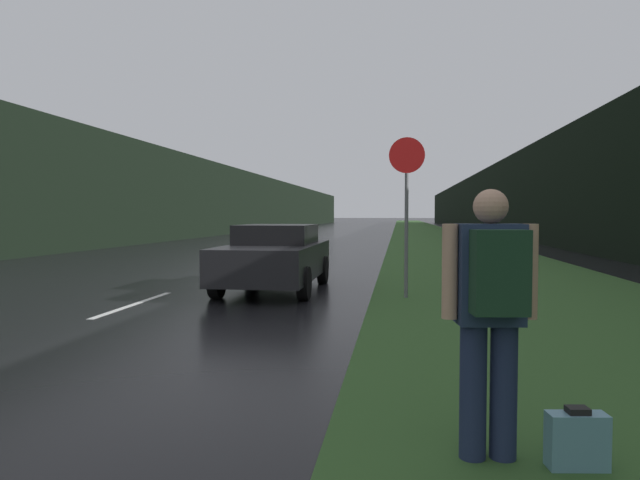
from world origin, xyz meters
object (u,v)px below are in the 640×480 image
(stop_sign, at_px, (407,201))
(suitcase, at_px, (577,442))
(hitchhiker_with_backpack, at_px, (491,307))
(car_passing_near, at_px, (275,257))

(stop_sign, height_order, suitcase, stop_sign)
(hitchhiker_with_backpack, height_order, suitcase, hitchhiker_with_backpack)
(hitchhiker_with_backpack, bearing_deg, car_passing_near, 104.01)
(car_passing_near, bearing_deg, suitcase, 114.39)
(hitchhiker_with_backpack, relative_size, suitcase, 4.33)
(stop_sign, bearing_deg, car_passing_near, 162.25)
(suitcase, xyz_separation_m, car_passing_near, (-3.69, 8.14, 0.52))
(hitchhiker_with_backpack, distance_m, car_passing_near, 8.70)
(car_passing_near, bearing_deg, stop_sign, 162.25)
(stop_sign, bearing_deg, hitchhiker_with_backpack, -86.53)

